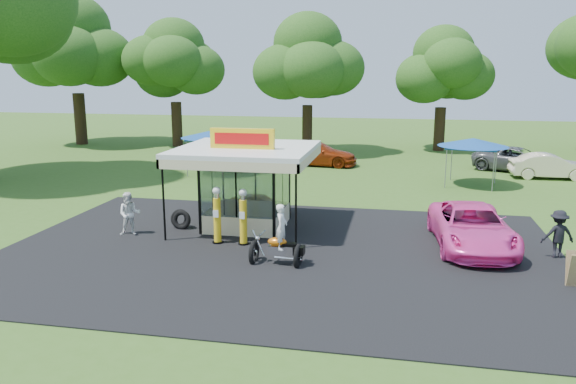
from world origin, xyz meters
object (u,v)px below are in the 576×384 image
kiosk_car (260,204)px  pink_sedan (472,227)px  tent_east (473,143)px  gas_pump_right (243,218)px  tent_west (212,134)px  bg_car_b (317,154)px  gas_station_kiosk (246,185)px  bg_car_d (518,159)px  spectator_east_a (558,234)px  motorcycle (280,241)px  bg_car_e (549,166)px  gas_pump_left (217,217)px  spectator_west (129,214)px  bg_car_a (239,159)px

kiosk_car → pink_sedan: pink_sedan is taller
pink_sedan → tent_east: 12.05m
gas_pump_right → pink_sedan: size_ratio=0.38×
gas_pump_right → tent_west: (-5.91, 13.93, 1.44)m
kiosk_car → bg_car_b: bearing=-2.3°
pink_sedan → bg_car_b: bearing=111.4°
tent_east → gas_station_kiosk: bearing=-133.3°
bg_car_d → gas_pump_right: bearing=167.6°
spectator_east_a → tent_west: 21.62m
bg_car_b → tent_west: size_ratio=1.41×
motorcycle → bg_car_e: 22.22m
gas_pump_left → motorcycle: (2.79, -1.84, -0.20)m
spectator_west → tent_west: (-1.14, 13.56, 1.61)m
gas_station_kiosk → pink_sedan: 8.98m
bg_car_e → tent_east: size_ratio=1.18×
kiosk_car → tent_west: size_ratio=0.72×
kiosk_car → bg_car_e: bg_car_e is taller
pink_sedan → bg_car_b: 18.92m
bg_car_d → tent_east: tent_east is taller
pink_sedan → bg_car_d: pink_sedan is taller
pink_sedan → tent_east: (1.30, 11.86, 1.66)m
kiosk_car → bg_car_b: (0.56, 13.73, 0.32)m
gas_pump_right → tent_east: size_ratio=0.56×
bg_car_b → bg_car_d: bearing=-84.2°
gas_pump_left → bg_car_e: gas_pump_left is taller
gas_pump_left → spectator_east_a: size_ratio=1.28×
kiosk_car → spectator_west: spectator_west is taller
kiosk_car → spectator_east_a: (11.65, -3.92, 0.38)m
kiosk_car → tent_east: size_ratio=0.73×
gas_pump_right → motorcycle: size_ratio=0.99×
pink_sedan → spectator_east_a: size_ratio=3.28×
kiosk_car → tent_west: bearing=30.0°
motorcycle → bg_car_e: motorcycle is taller
pink_sedan → bg_car_d: (4.81, 17.20, -0.01)m
kiosk_car → bg_car_d: bearing=-44.5°
bg_car_b → bg_car_d: 13.11m
gas_pump_right → bg_car_d: gas_pump_right is taller
gas_station_kiosk → spectator_east_a: size_ratio=3.13×
gas_station_kiosk → spectator_west: bearing=-154.1°
bg_car_a → bg_car_b: size_ratio=0.78×
bg_car_b → tent_east: 11.01m
gas_pump_right → spectator_west: 4.79m
spectator_east_a → bg_car_a: (-15.82, 14.82, -0.15)m
motorcycle → bg_car_a: motorcycle is taller
spectator_west → gas_station_kiosk: bearing=6.5°
kiosk_car → bg_car_d: (13.67, 13.93, 0.29)m
kiosk_car → gas_station_kiosk: bearing=-180.0°
gas_pump_left → motorcycle: bearing=-33.3°
motorcycle → bg_car_e: (12.73, 18.22, -0.10)m
spectator_west → spectator_east_a: (15.89, 0.34, -0.01)m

